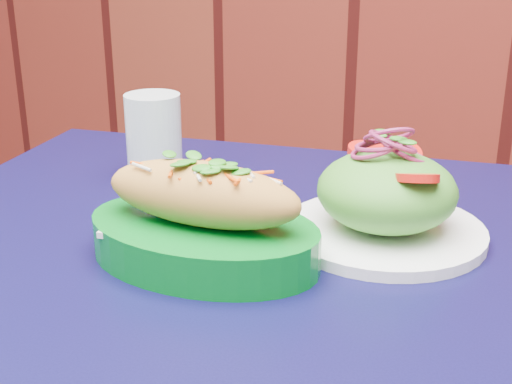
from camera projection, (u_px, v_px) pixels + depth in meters
The scene contains 4 objects.
cafe_table at pixel (235, 348), 0.71m from camera, with size 0.96×0.96×0.75m.
banh_mi_basket at pixel (203, 221), 0.68m from camera, with size 0.25×0.17×0.11m.
salad_plate at pixel (386, 199), 0.73m from camera, with size 0.21×0.21×0.11m.
water_glass at pixel (154, 139), 0.89m from camera, with size 0.07×0.07×0.11m, color silver.
Camera 1 is at (-0.13, 1.27, 1.06)m, focal length 50.00 mm.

